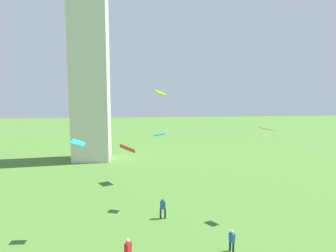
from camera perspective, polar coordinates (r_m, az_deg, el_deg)
person_0 at (r=25.12m, az=-1.03°, el=-15.75°), size 0.54×0.31×1.74m
person_2 at (r=19.27m, az=-7.91°, el=-23.21°), size 0.46×0.52×1.74m
person_3 at (r=20.91m, az=12.53°, el=-21.09°), size 0.35×0.46×1.55m
kite_flying_1 at (r=21.59m, az=-17.37°, el=-3.21°), size 1.00×0.71×0.48m
kite_flying_2 at (r=24.88m, az=18.98°, el=-0.62°), size 1.08×1.19×0.31m
kite_flying_3 at (r=33.95m, az=-1.52°, el=6.57°), size 1.57×1.94×0.79m
kite_flying_4 at (r=25.88m, az=-1.72°, el=-1.72°), size 1.19×0.99×0.24m
kite_flying_5 at (r=19.05m, az=-8.02°, el=-4.44°), size 1.01×0.89×0.75m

